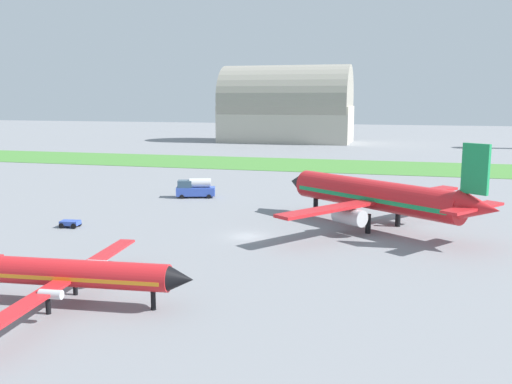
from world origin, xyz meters
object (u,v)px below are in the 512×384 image
(airplane_midfield_jet, at_px, (378,196))
(fuel_truck_near_gate, at_px, (195,188))
(airplane_foreground_turboprop, at_px, (69,273))
(baggage_cart_midfield, at_px, (70,223))

(airplane_midfield_jet, relative_size, fuel_truck_near_gate, 4.17)
(airplane_midfield_jet, xyz_separation_m, fuel_truck_near_gate, (-31.07, 15.63, -2.69))
(airplane_foreground_turboprop, relative_size, fuel_truck_near_gate, 3.57)
(airplane_foreground_turboprop, relative_size, airplane_midfield_jet, 0.86)
(airplane_foreground_turboprop, xyz_separation_m, airplane_midfield_jet, (22.86, 34.52, 1.57))
(airplane_midfield_jet, xyz_separation_m, baggage_cart_midfield, (-38.81, -9.76, -3.70))
(airplane_midfield_jet, bearing_deg, airplane_foreground_turboprop, 92.47)
(airplane_foreground_turboprop, xyz_separation_m, baggage_cart_midfield, (-15.95, 24.76, -2.14))
(airplane_foreground_turboprop, distance_m, fuel_truck_near_gate, 50.83)
(airplane_foreground_turboprop, relative_size, baggage_cart_midfield, 9.64)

